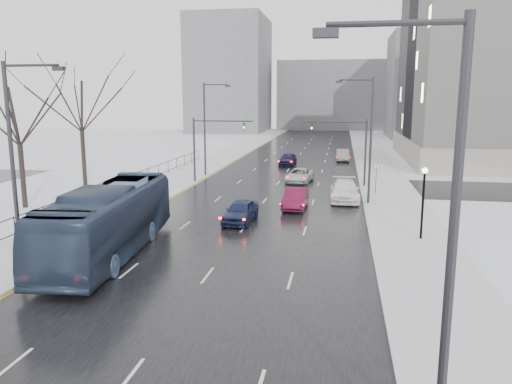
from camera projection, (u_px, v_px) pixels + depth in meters
The scene contains 26 objects.
road at pixel (290, 168), 60.74m from camera, with size 16.00×150.00×0.04m, color black.
cross_road at pixel (277, 185), 49.12m from camera, with size 130.00×10.00×0.04m, color black.
sidewalk_left at pixel (206, 166), 62.48m from camera, with size 5.00×150.00×0.16m, color silver.
sidewalk_right at pixel (378, 170), 58.97m from camera, with size 5.00×150.00×0.16m, color silver.
park_strip at pixel (135, 164), 64.07m from camera, with size 14.00×150.00×0.12m, color white.
tree_park_d at pixel (26, 209), 38.53m from camera, with size 8.75×8.75×12.50m, color black, non-canonical shape.
tree_park_e at pixel (86, 186), 48.28m from camera, with size 9.45×9.45×13.50m, color black, non-canonical shape.
iron_fence at pixel (52, 211), 33.69m from camera, with size 0.06×70.00×1.30m.
streetlight_r_near at pixel (440, 241), 9.92m from camera, with size 2.95×0.25×10.00m.
streetlight_r_mid at pixel (368, 134), 38.97m from camera, with size 2.95×0.25×10.00m.
streetlight_l_near at pixel (17, 162), 22.33m from camera, with size 2.95×0.25×10.00m.
streetlight_l_far at pixel (207, 125), 53.31m from camera, with size 2.95×0.25×10.00m.
lamppost_r_mid at pixel (424, 193), 29.31m from camera, with size 0.36×0.36×4.28m.
mast_signal_right at pixel (354, 144), 47.13m from camera, with size 6.10×0.33×6.50m.
mast_signal_left at pixel (204, 142), 49.58m from camera, with size 6.10×0.33×6.50m.
no_uturn_sign at pixel (376, 170), 43.28m from camera, with size 0.60×0.06×2.70m.
bldg_far_right at pixel (447, 86), 107.28m from camera, with size 24.00×20.00×22.00m, color slate.
bldg_far_left at pixel (230, 75), 124.75m from camera, with size 18.00×22.00×28.00m, color slate.
bldg_far_center at pixel (335, 96), 135.86m from camera, with size 30.00×18.00×18.00m, color slate.
bus at pixel (110, 220), 26.88m from camera, with size 3.18×13.59×3.79m, color #2D3B57.
sedan_center_near at pixel (241, 211), 34.03m from camera, with size 1.81×4.49×1.53m, color #172146.
sedan_right_near at pixel (296, 199), 38.34m from camera, with size 1.62×4.65×1.53m, color maroon.
sedan_right_cross at pixel (300, 175), 50.42m from camera, with size 2.28×4.93×1.37m, color silver.
sedan_right_far at pixel (345, 190), 41.37m from camera, with size 2.33×5.74×1.66m, color white.
sedan_center_far at pixel (288, 159), 62.99m from camera, with size 1.85×4.59×1.56m, color #1D1540.
sedan_right_distant at pixel (343, 155), 67.36m from camera, with size 1.65×4.74×1.56m, color gray.
Camera 1 is at (6.17, -0.05, 8.43)m, focal length 35.00 mm.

